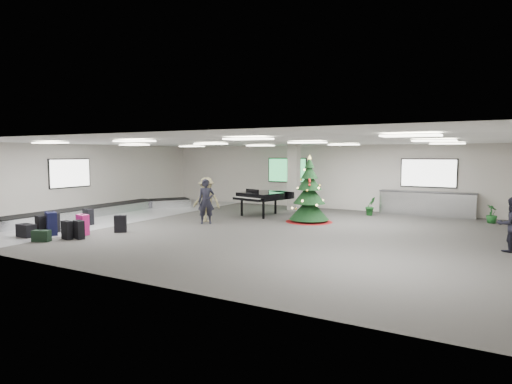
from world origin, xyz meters
The scene contains 21 objects.
ground centered at (0.00, 0.00, 0.00)m, with size 18.00×18.00×0.00m, color #383633.
room_envelope centered at (-0.38, 0.67, 2.33)m, with size 18.02×14.02×3.21m.
baggage_carousel centered at (-7.84, -0.08, 0.21)m, with size 2.28×9.71×0.43m.
service_counter centered at (5.00, 6.65, 0.55)m, with size 4.05×0.65×1.08m.
suitcase_0 centered at (-5.82, -4.61, 0.33)m, with size 0.48×0.35×0.69m.
suitcase_1 centered at (-4.43, -4.64, 0.30)m, with size 0.41×0.26×0.62m.
pink_suitcase centered at (-4.59, -3.90, 0.35)m, with size 0.48×0.33×0.72m.
suitcase_3 centered at (-3.84, -2.93, 0.30)m, with size 0.46×0.42×0.62m.
navy_suitcase centered at (-5.49, -4.46, 0.39)m, with size 0.59×0.49×0.81m.
suitcase_5 centered at (-5.91, -4.08, 0.33)m, with size 0.45×0.26×0.68m.
green_duffel centered at (-4.81, -5.28, 0.18)m, with size 0.59×0.46×0.37m.
suitcase_7 centered at (-4.13, -4.42, 0.30)m, with size 0.46×0.33×0.62m.
suitcase_8 centered at (-6.17, -2.37, 0.31)m, with size 0.45×0.30×0.64m.
black_duffel centered at (-5.93, -5.07, 0.21)m, with size 0.67×0.39×0.45m.
christmas_tree centered at (1.07, 2.51, 0.93)m, with size 1.91×1.91×2.73m.
grand_piano centered at (-1.39, 3.14, 0.88)m, with size 2.13×2.50×1.24m.
traveler_a centered at (-2.29, 0.07, 0.89)m, with size 0.65×0.42×1.77m, color black.
traveler_b centered at (-2.58, 0.51, 0.90)m, with size 1.17×0.67×1.80m, color #857B52.
traveler_bench centered at (8.06, 0.25, 0.77)m, with size 0.75×0.59×1.55m, color black.
potted_plant_left centered at (2.79, 5.55, 0.42)m, with size 0.47×0.38×0.85m, color #133B1A.
potted_plant_right centered at (7.56, 5.73, 0.37)m, with size 0.42×0.42×0.74m, color #133B1A.
Camera 1 is at (7.58, -13.59, 2.75)m, focal length 30.00 mm.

